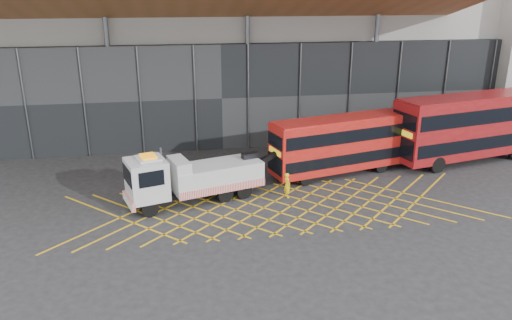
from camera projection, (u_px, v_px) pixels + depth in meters
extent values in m
plane|color=#242426|center=(208.00, 212.00, 28.04)|extent=(120.00, 120.00, 0.00)
cube|color=gold|center=(120.00, 218.00, 27.30)|extent=(7.16, 7.16, 0.01)
cube|color=gold|center=(120.00, 218.00, 27.30)|extent=(7.16, 7.16, 0.01)
cube|color=gold|center=(150.00, 216.00, 27.54)|extent=(7.16, 7.16, 0.01)
cube|color=gold|center=(150.00, 216.00, 27.54)|extent=(7.16, 7.16, 0.01)
cube|color=gold|center=(179.00, 214.00, 27.79)|extent=(7.16, 7.16, 0.01)
cube|color=gold|center=(179.00, 214.00, 27.79)|extent=(7.16, 7.16, 0.01)
cube|color=gold|center=(208.00, 212.00, 28.03)|extent=(7.16, 7.16, 0.01)
cube|color=gold|center=(208.00, 212.00, 28.03)|extent=(7.16, 7.16, 0.01)
cube|color=gold|center=(236.00, 210.00, 28.28)|extent=(7.16, 7.16, 0.01)
cube|color=gold|center=(236.00, 210.00, 28.28)|extent=(7.16, 7.16, 0.01)
cube|color=gold|center=(264.00, 208.00, 28.52)|extent=(7.16, 7.16, 0.01)
cube|color=gold|center=(264.00, 208.00, 28.52)|extent=(7.16, 7.16, 0.01)
cube|color=gold|center=(291.00, 206.00, 28.77)|extent=(7.16, 7.16, 0.01)
cube|color=gold|center=(291.00, 206.00, 28.77)|extent=(7.16, 7.16, 0.01)
cube|color=gold|center=(318.00, 204.00, 29.01)|extent=(7.16, 7.16, 0.01)
cube|color=gold|center=(318.00, 204.00, 29.01)|extent=(7.16, 7.16, 0.01)
cube|color=gold|center=(344.00, 202.00, 29.26)|extent=(7.16, 7.16, 0.01)
cube|color=gold|center=(344.00, 202.00, 29.26)|extent=(7.16, 7.16, 0.01)
cube|color=gold|center=(370.00, 200.00, 29.50)|extent=(7.16, 7.16, 0.01)
cube|color=gold|center=(370.00, 200.00, 29.50)|extent=(7.16, 7.16, 0.01)
cube|color=gold|center=(395.00, 199.00, 29.74)|extent=(7.16, 7.16, 0.01)
cube|color=gold|center=(395.00, 199.00, 29.74)|extent=(7.16, 7.16, 0.01)
cube|color=gold|center=(421.00, 197.00, 29.99)|extent=(7.16, 7.16, 0.01)
cube|color=gold|center=(421.00, 197.00, 29.99)|extent=(7.16, 7.16, 0.01)
cube|color=gray|center=(212.00, 23.00, 43.09)|extent=(55.00, 14.00, 18.00)
cube|color=black|center=(221.00, 97.00, 37.93)|extent=(55.00, 0.80, 8.00)
cylinder|color=#595B60|center=(112.00, 88.00, 36.20)|extent=(0.36, 0.36, 10.00)
cylinder|color=#595B60|center=(248.00, 84.00, 37.72)|extent=(0.36, 0.36, 10.00)
cylinder|color=#595B60|center=(373.00, 80.00, 39.25)|extent=(0.36, 0.36, 10.00)
cube|color=black|center=(198.00, 191.00, 29.34)|extent=(8.10, 3.23, 0.30)
cube|color=silver|center=(147.00, 179.00, 27.70)|extent=(2.61, 2.67, 2.25)
cube|color=black|center=(127.00, 176.00, 27.13)|extent=(0.60, 1.83, 0.95)
cube|color=red|center=(129.00, 201.00, 27.62)|extent=(0.87, 2.21, 0.47)
cube|color=orange|center=(148.00, 156.00, 27.34)|extent=(1.05, 1.22, 0.10)
cube|color=silver|center=(216.00, 175.00, 29.58)|extent=(5.75, 3.64, 1.38)
cube|color=red|center=(224.00, 189.00, 28.82)|extent=(5.13, 1.62, 0.47)
cube|color=silver|center=(179.00, 165.00, 28.31)|extent=(1.43, 2.23, 0.60)
cube|color=black|center=(250.00, 156.00, 30.25)|extent=(1.12, 0.72, 0.43)
cube|color=black|center=(263.00, 161.00, 30.76)|extent=(1.89, 0.84, 0.93)
cylinder|color=black|center=(150.00, 208.00, 27.31)|extent=(1.00, 0.57, 0.95)
cylinder|color=black|center=(142.00, 197.00, 28.85)|extent=(1.00, 0.57, 0.95)
cylinder|color=black|center=(244.00, 191.00, 29.71)|extent=(1.00, 0.57, 0.95)
cylinder|color=black|center=(232.00, 181.00, 31.24)|extent=(1.00, 0.57, 0.95)
cylinder|color=#595B60|center=(162.00, 163.00, 28.75)|extent=(0.12, 0.12, 1.90)
cube|color=#AD140F|center=(340.00, 143.00, 33.07)|extent=(9.80, 4.53, 3.37)
cube|color=black|center=(339.00, 155.00, 33.33)|extent=(9.44, 4.49, 0.74)
cube|color=black|center=(341.00, 132.00, 32.81)|extent=(9.44, 4.49, 0.82)
cube|color=black|center=(275.00, 164.00, 31.49)|extent=(0.54, 1.90, 1.13)
cube|color=black|center=(275.00, 141.00, 30.99)|extent=(0.54, 1.90, 0.82)
cube|color=yellow|center=(275.00, 151.00, 31.21)|extent=(0.45, 1.52, 0.30)
cube|color=#AD140F|center=(341.00, 118.00, 32.51)|extent=(9.57, 4.31, 0.10)
cylinder|color=black|center=(306.00, 179.00, 31.64)|extent=(0.94, 0.48, 0.90)
cylinder|color=black|center=(292.00, 169.00, 33.29)|extent=(0.94, 0.48, 0.90)
cylinder|color=black|center=(381.00, 166.00, 33.85)|extent=(0.94, 0.48, 0.90)
cylinder|color=black|center=(364.00, 158.00, 35.51)|extent=(0.94, 0.48, 0.90)
cube|color=maroon|center=(471.00, 125.00, 35.52)|extent=(12.06, 5.26, 4.14)
cube|color=black|center=(469.00, 138.00, 35.84)|extent=(11.61, 5.21, 0.91)
cube|color=black|center=(473.00, 112.00, 35.20)|extent=(11.61, 5.21, 1.01)
cube|color=black|center=(402.00, 147.00, 33.72)|extent=(0.59, 2.35, 1.39)
cube|color=black|center=(404.00, 120.00, 33.11)|extent=(0.59, 2.35, 1.01)
cube|color=yellow|center=(403.00, 133.00, 33.39)|extent=(0.48, 1.87, 0.37)
cube|color=maroon|center=(475.00, 96.00, 34.83)|extent=(11.78, 4.99, 0.13)
cylinder|color=black|center=(437.00, 165.00, 33.81)|extent=(1.15, 0.56, 1.11)
cylinder|color=black|center=(414.00, 154.00, 35.93)|extent=(1.15, 0.56, 1.11)
cylinder|color=black|center=(489.00, 143.00, 38.47)|extent=(1.15, 0.56, 1.11)
imported|color=yellow|center=(287.00, 185.00, 29.76)|extent=(0.52, 0.64, 1.53)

